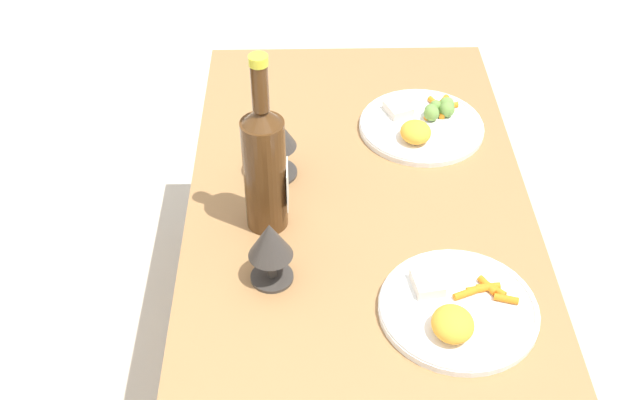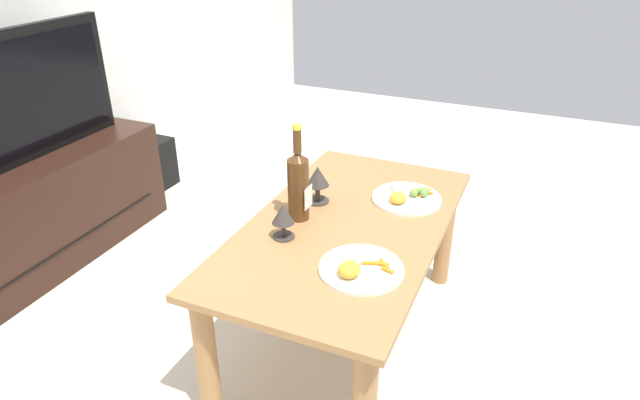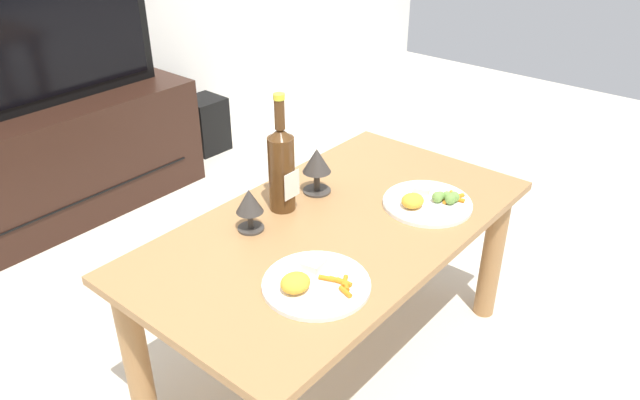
{
  "view_description": "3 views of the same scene",
  "coord_description": "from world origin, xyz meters",
  "px_view_note": "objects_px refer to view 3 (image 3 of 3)",
  "views": [
    {
      "loc": [
        -1.11,
        0.1,
        1.51
      ],
      "look_at": [
        -0.04,
        0.08,
        0.58
      ],
      "focal_mm": 44.38,
      "sensor_mm": 36.0,
      "label": 1
    },
    {
      "loc": [
        -1.59,
        -0.59,
        1.49
      ],
      "look_at": [
        -0.05,
        0.08,
        0.62
      ],
      "focal_mm": 31.02,
      "sensor_mm": 36.0,
      "label": 2
    },
    {
      "loc": [
        -1.15,
        -0.9,
        1.42
      ],
      "look_at": [
        -0.01,
        0.04,
        0.59
      ],
      "focal_mm": 34.18,
      "sensor_mm": 36.0,
      "label": 3
    }
  ],
  "objects_px": {
    "floor_speaker": "(205,124)",
    "dinner_plate_left": "(314,283)",
    "dining_table": "(335,252)",
    "tv_screen": "(41,37)",
    "goblet_left": "(249,203)",
    "tv_stand": "(68,159)",
    "dinner_plate_right": "(428,201)",
    "goblet_right": "(317,163)",
    "wine_bottle": "(281,166)"
  },
  "relations": [
    {
      "from": "goblet_left",
      "to": "dinner_plate_right",
      "type": "distance_m",
      "value": 0.53
    },
    {
      "from": "tv_stand",
      "to": "wine_bottle",
      "type": "bearing_deg",
      "value": -91.59
    },
    {
      "from": "tv_stand",
      "to": "wine_bottle",
      "type": "height_order",
      "value": "wine_bottle"
    },
    {
      "from": "floor_speaker",
      "to": "wine_bottle",
      "type": "height_order",
      "value": "wine_bottle"
    },
    {
      "from": "tv_stand",
      "to": "goblet_right",
      "type": "distance_m",
      "value": 1.4
    },
    {
      "from": "wine_bottle",
      "to": "tv_screen",
      "type": "bearing_deg",
      "value": 88.4
    },
    {
      "from": "dining_table",
      "to": "dinner_plate_right",
      "type": "height_order",
      "value": "dinner_plate_right"
    },
    {
      "from": "tv_stand",
      "to": "floor_speaker",
      "type": "height_order",
      "value": "tv_stand"
    },
    {
      "from": "tv_stand",
      "to": "goblet_left",
      "type": "bearing_deg",
      "value": -97.57
    },
    {
      "from": "goblet_right",
      "to": "dinner_plate_left",
      "type": "height_order",
      "value": "goblet_right"
    },
    {
      "from": "tv_screen",
      "to": "wine_bottle",
      "type": "relative_size",
      "value": 2.8
    },
    {
      "from": "dining_table",
      "to": "tv_screen",
      "type": "bearing_deg",
      "value": 89.74
    },
    {
      "from": "tv_stand",
      "to": "dinner_plate_left",
      "type": "height_order",
      "value": "dinner_plate_left"
    },
    {
      "from": "dining_table",
      "to": "tv_stand",
      "type": "bearing_deg",
      "value": 89.74
    },
    {
      "from": "dining_table",
      "to": "goblet_right",
      "type": "relative_size",
      "value": 8.24
    },
    {
      "from": "tv_screen",
      "to": "goblet_left",
      "type": "bearing_deg",
      "value": -97.58
    },
    {
      "from": "floor_speaker",
      "to": "dinner_plate_right",
      "type": "relative_size",
      "value": 1.12
    },
    {
      "from": "goblet_right",
      "to": "floor_speaker",
      "type": "bearing_deg",
      "value": 62.97
    },
    {
      "from": "floor_speaker",
      "to": "goblet_right",
      "type": "distance_m",
      "value": 1.64
    },
    {
      "from": "wine_bottle",
      "to": "goblet_right",
      "type": "relative_size",
      "value": 2.44
    },
    {
      "from": "tv_stand",
      "to": "tv_screen",
      "type": "xyz_separation_m",
      "value": [
        0.0,
        -0.0,
        0.54
      ]
    },
    {
      "from": "tv_screen",
      "to": "floor_speaker",
      "type": "bearing_deg",
      "value": 3.3
    },
    {
      "from": "goblet_left",
      "to": "dinner_plate_left",
      "type": "distance_m",
      "value": 0.32
    },
    {
      "from": "goblet_right",
      "to": "dinner_plate_left",
      "type": "relative_size",
      "value": 0.55
    },
    {
      "from": "tv_stand",
      "to": "dinner_plate_left",
      "type": "relative_size",
      "value": 4.41
    },
    {
      "from": "goblet_left",
      "to": "dinner_plate_left",
      "type": "bearing_deg",
      "value": -106.0
    },
    {
      "from": "tv_screen",
      "to": "goblet_right",
      "type": "bearing_deg",
      "value": -85.55
    },
    {
      "from": "floor_speaker",
      "to": "tv_stand",
      "type": "bearing_deg",
      "value": -175.24
    },
    {
      "from": "dining_table",
      "to": "floor_speaker",
      "type": "bearing_deg",
      "value": 62.13
    },
    {
      "from": "tv_screen",
      "to": "goblet_right",
      "type": "relative_size",
      "value": 6.82
    },
    {
      "from": "tv_screen",
      "to": "wine_bottle",
      "type": "xyz_separation_m",
      "value": [
        -0.04,
        -1.34,
        -0.14
      ]
    },
    {
      "from": "dinner_plate_right",
      "to": "dining_table",
      "type": "bearing_deg",
      "value": 150.23
    },
    {
      "from": "tv_stand",
      "to": "dinner_plate_right",
      "type": "xyz_separation_m",
      "value": [
        0.25,
        -1.66,
        0.28
      ]
    },
    {
      "from": "tv_stand",
      "to": "dinner_plate_right",
      "type": "height_order",
      "value": "dinner_plate_right"
    },
    {
      "from": "tv_stand",
      "to": "dinner_plate_right",
      "type": "distance_m",
      "value": 1.7
    },
    {
      "from": "dining_table",
      "to": "goblet_left",
      "type": "relative_size",
      "value": 9.55
    },
    {
      "from": "dinner_plate_left",
      "to": "dinner_plate_right",
      "type": "distance_m",
      "value": 0.52
    },
    {
      "from": "dining_table",
      "to": "goblet_left",
      "type": "xyz_separation_m",
      "value": [
        -0.17,
        0.16,
        0.18
      ]
    },
    {
      "from": "tv_stand",
      "to": "tv_screen",
      "type": "height_order",
      "value": "tv_screen"
    },
    {
      "from": "wine_bottle",
      "to": "goblet_left",
      "type": "distance_m",
      "value": 0.15
    },
    {
      "from": "floor_speaker",
      "to": "goblet_right",
      "type": "relative_size",
      "value": 2.04
    },
    {
      "from": "tv_screen",
      "to": "goblet_right",
      "type": "xyz_separation_m",
      "value": [
        0.11,
        -1.35,
        -0.18
      ]
    },
    {
      "from": "dining_table",
      "to": "tv_stand",
      "type": "xyz_separation_m",
      "value": [
        0.01,
        1.52,
        -0.16
      ]
    },
    {
      "from": "dining_table",
      "to": "dinner_plate_right",
      "type": "bearing_deg",
      "value": -29.77
    },
    {
      "from": "dining_table",
      "to": "tv_screen",
      "type": "distance_m",
      "value": 1.56
    },
    {
      "from": "dining_table",
      "to": "goblet_left",
      "type": "distance_m",
      "value": 0.3
    },
    {
      "from": "floor_speaker",
      "to": "dinner_plate_left",
      "type": "xyz_separation_m",
      "value": [
        -1.09,
        -1.7,
        0.38
      ]
    },
    {
      "from": "tv_stand",
      "to": "dinner_plate_left",
      "type": "bearing_deg",
      "value": -99.16
    },
    {
      "from": "dining_table",
      "to": "tv_screen",
      "type": "relative_size",
      "value": 1.21
    },
    {
      "from": "floor_speaker",
      "to": "wine_bottle",
      "type": "distance_m",
      "value": 1.71
    }
  ]
}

